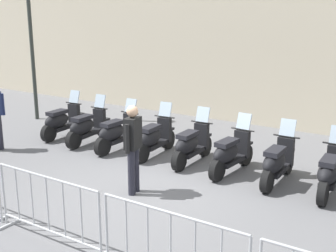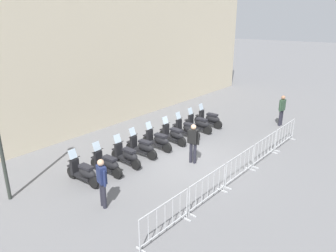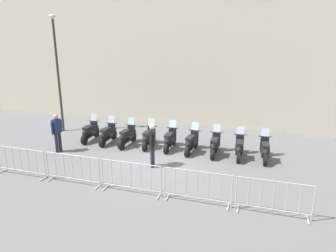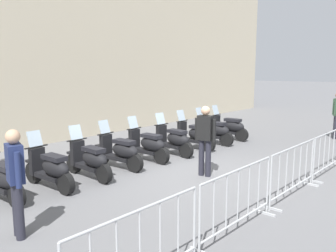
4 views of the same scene
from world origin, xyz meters
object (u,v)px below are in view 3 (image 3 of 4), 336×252
officer_by_barriers (152,143)px  motorcycle_3 (148,138)px  motorcycle_5 (191,143)px  barrier_segment_0 (21,162)px  motorcycle_7 (239,148)px  barrier_segment_1 (73,169)px  motorcycle_6 (215,145)px  barrier_segment_4 (273,198)px  motorcycle_8 (265,150)px  barrier_segment_2 (131,178)px  motorcycle_1 (107,134)px  motorcycle_2 (127,136)px  motorcycle_4 (170,140)px  street_lamp (57,64)px  officer_near_row_end (57,131)px  barrier_segment_3 (197,187)px  motorcycle_0 (89,132)px

officer_by_barriers → motorcycle_3: bearing=103.7°
motorcycle_5 → barrier_segment_0: bearing=-153.8°
motorcycle_7 → barrier_segment_1: 6.72m
motorcycle_6 → barrier_segment_4: 4.75m
motorcycle_8 → barrier_segment_0: (-9.17, -2.40, 0.07)m
motorcycle_6 → motorcycle_8: same height
barrier_segment_2 → officer_by_barriers: size_ratio=1.19×
motorcycle_1 → barrier_segment_0: size_ratio=0.83×
motorcycle_2 → motorcycle_8: 6.21m
barrier_segment_2 → barrier_segment_4: same height
motorcycle_1 → motorcycle_5: bearing=-11.0°
motorcycle_3 → motorcycle_6: 3.10m
motorcycle_7 → motorcycle_1: bearing=168.7°
motorcycle_6 → motorcycle_4: bearing=165.8°
motorcycle_1 → motorcycle_7: same height
street_lamp → officer_near_row_end: (1.22, -3.14, -2.66)m
motorcycle_4 → motorcycle_6: bearing=-14.2°
barrier_segment_0 → officer_near_row_end: size_ratio=1.19×
motorcycle_4 → barrier_segment_2: 4.25m
officer_near_row_end → barrier_segment_4: bearing=-26.7°
barrier_segment_1 → barrier_segment_2: (2.15, -0.43, 0.00)m
motorcycle_5 → officer_near_row_end: bearing=-174.7°
motorcycle_8 → barrier_segment_4: 4.17m
motorcycle_2 → barrier_segment_3: size_ratio=0.83×
motorcycle_0 → motorcycle_8: same height
motorcycle_3 → barrier_segment_0: size_ratio=0.84×
motorcycle_8 → motorcycle_7: bearing=170.0°
barrier_segment_0 → barrier_segment_2: (4.29, -0.86, 0.00)m
motorcycle_7 → officer_by_barriers: 3.76m
motorcycle_0 → barrier_segment_2: (3.22, -4.96, 0.07)m
motorcycle_2 → barrier_segment_0: 4.72m
motorcycle_6 → barrier_segment_2: (-2.85, -3.66, 0.07)m
barrier_segment_3 → barrier_segment_4: same height
motorcycle_2 → motorcycle_4: (2.06, -0.28, 0.00)m
motorcycle_0 → street_lamp: size_ratio=0.28×
officer_by_barriers → barrier_segment_0: bearing=-164.4°
barrier_segment_0 → barrier_segment_1: 2.19m
motorcycle_5 → barrier_segment_3: 4.32m
motorcycle_8 → motorcycle_0: bearing=168.2°
motorcycle_1 → barrier_segment_1: bearing=-88.9°
barrier_segment_4 → motorcycle_0: bearing=142.2°
motorcycle_6 → motorcycle_1: bearing=168.8°
motorcycle_2 → barrier_segment_3: 5.92m
motorcycle_1 → motorcycle_8: bearing=-11.1°
officer_near_row_end → motorcycle_0: bearing=62.6°
street_lamp → motorcycle_7: bearing=-18.4°
motorcycle_8 → officer_near_row_end: officer_near_row_end is taller
motorcycle_2 → motorcycle_7: 5.18m
motorcycle_7 → barrier_segment_4: size_ratio=0.83×
officer_by_barriers → officer_near_row_end: bearing=165.1°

